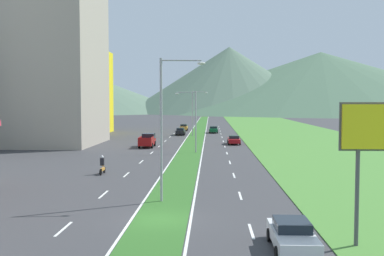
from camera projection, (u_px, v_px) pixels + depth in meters
name	position (u px, v px, depth m)	size (l,w,h in m)	color
ground_plane	(161.00, 220.00, 25.96)	(600.00, 600.00, 0.00)	#38383A
grass_median	(196.00, 137.00, 85.80)	(3.20, 240.00, 0.06)	#2D6023
grass_verge_right	(303.00, 138.00, 84.93)	(24.00, 240.00, 0.06)	#477F33
lane_dash_left_2	(64.00, 229.00, 24.23)	(0.16, 2.80, 0.01)	silver
lane_dash_left_3	(103.00, 194.00, 33.22)	(0.16, 2.80, 0.01)	silver
lane_dash_left_4	(126.00, 175.00, 42.22)	(0.16, 2.80, 0.01)	silver
lane_dash_left_5	(141.00, 162.00, 51.22)	(0.16, 2.80, 0.01)	silver
lane_dash_left_6	(152.00, 153.00, 60.21)	(0.16, 2.80, 0.01)	silver
lane_dash_left_7	(159.00, 146.00, 69.21)	(0.16, 2.80, 0.01)	silver
lane_dash_left_8	(165.00, 141.00, 78.21)	(0.16, 2.80, 0.01)	silver
lane_dash_left_9	(170.00, 137.00, 87.20)	(0.16, 2.80, 0.01)	silver
lane_dash_left_10	(174.00, 134.00, 96.20)	(0.16, 2.80, 0.01)	silver
lane_dash_left_11	(177.00, 131.00, 105.20)	(0.16, 2.80, 0.01)	silver
lane_dash_left_12	(180.00, 129.00, 114.19)	(0.16, 2.80, 0.01)	silver
lane_dash_left_13	(182.00, 127.00, 123.19)	(0.16, 2.80, 0.01)	silver
lane_dash_right_2	(251.00, 231.00, 23.79)	(0.16, 2.80, 0.01)	silver
lane_dash_right_3	(240.00, 196.00, 32.79)	(0.16, 2.80, 0.01)	silver
lane_dash_right_4	(234.00, 175.00, 41.79)	(0.16, 2.80, 0.01)	silver
lane_dash_right_5	(230.00, 162.00, 50.78)	(0.16, 2.80, 0.01)	silver
lane_dash_right_6	(227.00, 153.00, 59.78)	(0.16, 2.80, 0.01)	silver
lane_dash_right_7	(225.00, 146.00, 68.78)	(0.16, 2.80, 0.01)	silver
lane_dash_right_8	(223.00, 141.00, 77.77)	(0.16, 2.80, 0.01)	silver
lane_dash_right_9	(222.00, 137.00, 86.77)	(0.16, 2.80, 0.01)	silver
lane_dash_right_10	(221.00, 134.00, 95.77)	(0.16, 2.80, 0.01)	silver
lane_dash_right_11	(220.00, 131.00, 104.76)	(0.16, 2.80, 0.01)	silver
lane_dash_right_12	(219.00, 129.00, 113.76)	(0.16, 2.80, 0.01)	silver
lane_dash_right_13	(219.00, 127.00, 122.76)	(0.16, 2.80, 0.01)	silver
edge_line_median_left	(187.00, 138.00, 85.88)	(0.16, 240.00, 0.01)	silver
edge_line_median_right	(205.00, 138.00, 85.73)	(0.16, 240.00, 0.01)	silver
domed_building	(42.00, 49.00, 71.67)	(17.68, 17.68, 37.42)	#9E9384
midrise_colored	(78.00, 92.00, 97.63)	(12.95, 12.95, 18.11)	yellow
hill_far_left	(69.00, 90.00, 291.48)	(156.82, 156.82, 28.93)	#516B56
hill_far_center	(229.00, 80.00, 283.00)	(131.12, 131.12, 41.74)	#516B56
hill_far_right	(320.00, 82.00, 299.09)	(239.63, 239.63, 40.23)	#47664C
street_lamp_near	(166.00, 120.00, 30.46)	(3.12, 0.50, 9.90)	#99999E
street_lamp_mid	(193.00, 117.00, 59.99)	(2.92, 0.30, 8.35)	#99999E
street_lamp_far	(194.00, 110.00, 89.56)	(3.13, 0.36, 9.08)	#99999E
car_0	(213.00, 130.00, 98.61)	(1.96, 4.48, 1.47)	#0C5128
car_2	(184.00, 127.00, 106.03)	(1.86, 4.30, 1.57)	#C6842D
car_3	(234.00, 140.00, 72.35)	(2.02, 4.49, 1.41)	maroon
car_4	(292.00, 235.00, 20.72)	(1.98, 4.40, 1.40)	silver
car_5	(180.00, 131.00, 92.40)	(1.89, 4.69, 1.50)	black
pickup_truck_0	(147.00, 141.00, 68.06)	(2.18, 5.40, 2.00)	maroon
motorcycle_rider	(102.00, 166.00, 42.52)	(0.36, 2.00, 1.80)	black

